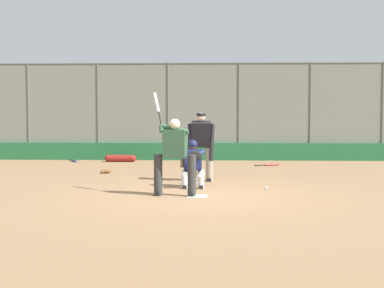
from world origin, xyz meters
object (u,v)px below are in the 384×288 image
at_px(batter_at_plate, 174,154).
at_px(baseball_loose, 266,188).
at_px(umpire_home, 201,144).
at_px(equipment_bag_dugout_side, 120,158).
at_px(spare_bat_near_backstop, 74,161).
at_px(spare_bat_by_padding, 270,165).
at_px(fielding_glove_on_dirt, 106,171).
at_px(catcher_behind_plate, 193,163).

xyz_separation_m(batter_at_plate, baseball_loose, (-2.05, -1.04, -0.86)).
distance_m(umpire_home, equipment_bag_dugout_side, 6.17).
relative_size(spare_bat_near_backstop, spare_bat_by_padding, 0.85).
height_order(spare_bat_near_backstop, spare_bat_by_padding, same).
relative_size(batter_at_plate, equipment_bag_dugout_side, 1.94).
distance_m(fielding_glove_on_dirt, equipment_bag_dugout_side, 3.62).
height_order(catcher_behind_plate, umpire_home, umpire_home).
relative_size(fielding_glove_on_dirt, equipment_bag_dugout_side, 0.27).
bearing_deg(spare_bat_near_backstop, baseball_loose, 10.99).
distance_m(catcher_behind_plate, spare_bat_near_backstop, 7.89).
bearing_deg(spare_bat_near_backstop, spare_bat_by_padding, 48.06).
bearing_deg(umpire_home, batter_at_plate, 82.36).
bearing_deg(catcher_behind_plate, baseball_loose, 171.59).
height_order(spare_bat_near_backstop, equipment_bag_dugout_side, equipment_bag_dugout_side).
relative_size(umpire_home, fielding_glove_on_dirt, 5.67).
bearing_deg(umpire_home, spare_bat_by_padding, -113.96).
relative_size(batter_at_plate, umpire_home, 1.25).
bearing_deg(baseball_loose, batter_at_plate, 26.82).
xyz_separation_m(umpire_home, spare_bat_by_padding, (-2.21, -4.07, -0.92)).
xyz_separation_m(spare_bat_by_padding, baseball_loose, (0.69, 5.45, 0.00)).
xyz_separation_m(catcher_behind_plate, umpire_home, (-0.17, -1.17, 0.37)).
xyz_separation_m(umpire_home, baseball_loose, (-1.52, 1.38, -0.91)).
xyz_separation_m(umpire_home, equipment_bag_dugout_side, (3.01, -5.32, -0.83)).
bearing_deg(umpire_home, equipment_bag_dugout_side, -55.92).
bearing_deg(spare_bat_near_backstop, umpire_home, 9.59).
xyz_separation_m(umpire_home, fielding_glove_on_dirt, (2.82, -1.71, -0.90)).
bearing_deg(fielding_glove_on_dirt, batter_at_plate, 119.11).
height_order(batter_at_plate, spare_bat_by_padding, batter_at_plate).
distance_m(umpire_home, spare_bat_near_backstop, 7.12).
xyz_separation_m(catcher_behind_plate, baseball_loose, (-1.70, 0.21, -0.54)).
xyz_separation_m(batter_at_plate, spare_bat_near_backstop, (4.16, -7.70, -0.86)).
height_order(umpire_home, spare_bat_by_padding, umpire_home).
distance_m(umpire_home, fielding_glove_on_dirt, 3.42).
bearing_deg(umpire_home, spare_bat_near_backstop, -43.83).
relative_size(spare_bat_by_padding, fielding_glove_on_dirt, 2.75).
xyz_separation_m(fielding_glove_on_dirt, baseball_loose, (-4.35, 3.09, -0.02)).
distance_m(batter_at_plate, fielding_glove_on_dirt, 4.80).
bearing_deg(fielding_glove_on_dirt, umpire_home, 148.79).
distance_m(spare_bat_near_backstop, spare_bat_by_padding, 7.01).
relative_size(catcher_behind_plate, umpire_home, 0.64).
distance_m(catcher_behind_plate, equipment_bag_dugout_side, 7.10).
bearing_deg(spare_bat_near_backstop, fielding_glove_on_dirt, -4.43).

